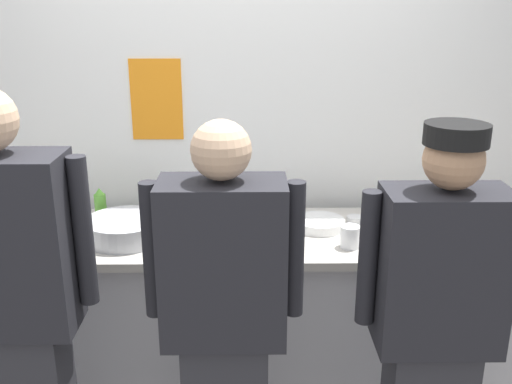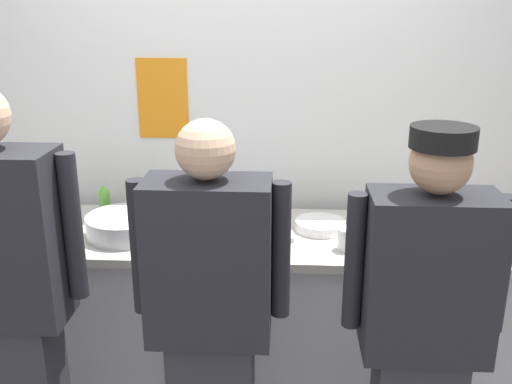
# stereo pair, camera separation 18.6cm
# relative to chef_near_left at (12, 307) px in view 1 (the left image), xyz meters

# --- Properties ---
(wall_back) EXTENTS (4.26, 0.11, 2.84)m
(wall_back) POSITION_rel_chef_near_left_xyz_m (0.79, 1.22, 0.51)
(wall_back) COLOR white
(wall_back) RESTS_ON ground
(prep_counter) EXTENTS (2.72, 0.70, 0.90)m
(prep_counter) POSITION_rel_chef_near_left_xyz_m (0.79, 0.74, -0.46)
(prep_counter) COLOR #B2B2B7
(prep_counter) RESTS_ON ground
(chef_near_left) EXTENTS (0.63, 0.24, 1.72)m
(chef_near_left) POSITION_rel_chef_near_left_xyz_m (0.00, 0.00, 0.00)
(chef_near_left) COLOR #2D2D33
(chef_near_left) RESTS_ON ground
(chef_center) EXTENTS (0.59, 0.24, 1.61)m
(chef_center) POSITION_rel_chef_near_left_xyz_m (0.78, 0.01, -0.06)
(chef_center) COLOR #2D2D33
(chef_center) RESTS_ON ground
(chef_far_right) EXTENTS (0.58, 0.24, 1.60)m
(chef_far_right) POSITION_rel_chef_near_left_xyz_m (1.56, -0.02, -0.06)
(chef_far_right) COLOR #2D2D33
(chef_far_right) RESTS_ON ground
(plate_stack_front) EXTENTS (0.25, 0.25, 0.05)m
(plate_stack_front) POSITION_rel_chef_near_left_xyz_m (1.22, 0.79, 0.01)
(plate_stack_front) COLOR white
(plate_stack_front) RESTS_ON prep_counter
(plate_stack_rear) EXTENTS (0.24, 0.24, 0.05)m
(plate_stack_rear) POSITION_rel_chef_near_left_xyz_m (-0.12, 0.72, 0.01)
(plate_stack_rear) COLOR white
(plate_stack_rear) RESTS_ON prep_counter
(mixing_bowl_steel) EXTENTS (0.38, 0.38, 0.10)m
(mixing_bowl_steel) POSITION_rel_chef_near_left_xyz_m (0.29, 0.67, 0.04)
(mixing_bowl_steel) COLOR #B7BABF
(mixing_bowl_steel) RESTS_ON prep_counter
(sheet_tray) EXTENTS (0.55, 0.41, 0.02)m
(sheet_tray) POSITION_rel_chef_near_left_xyz_m (0.82, 0.73, -0.00)
(sheet_tray) COLOR #B7BABF
(sheet_tray) RESTS_ON prep_counter
(squeeze_bottle_primary) EXTENTS (0.06, 0.06, 0.18)m
(squeeze_bottle_primary) POSITION_rel_chef_near_left_xyz_m (1.96, 0.63, 0.08)
(squeeze_bottle_primary) COLOR orange
(squeeze_bottle_primary) RESTS_ON prep_counter
(squeeze_bottle_secondary) EXTENTS (0.06, 0.06, 0.19)m
(squeeze_bottle_secondary) POSITION_rel_chef_near_left_xyz_m (0.12, 0.88, 0.08)
(squeeze_bottle_secondary) COLOR #56A333
(squeeze_bottle_secondary) RESTS_ON prep_counter
(ramekin_red_sauce) EXTENTS (0.10, 0.10, 0.04)m
(ramekin_red_sauce) POSITION_rel_chef_near_left_xyz_m (1.63, 0.67, 0.01)
(ramekin_red_sauce) COLOR white
(ramekin_red_sauce) RESTS_ON prep_counter
(ramekin_yellow_sauce) EXTENTS (0.08, 0.08, 0.04)m
(ramekin_yellow_sauce) POSITION_rel_chef_near_left_xyz_m (1.41, 0.86, 0.01)
(ramekin_yellow_sauce) COLOR white
(ramekin_yellow_sauce) RESTS_ON prep_counter
(deli_cup) EXTENTS (0.09, 0.09, 0.10)m
(deli_cup) POSITION_rel_chef_near_left_xyz_m (1.34, 0.56, 0.04)
(deli_cup) COLOR white
(deli_cup) RESTS_ON prep_counter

